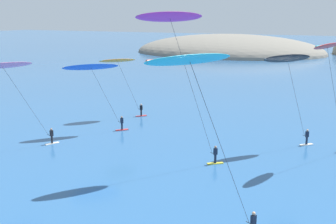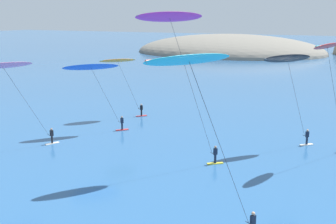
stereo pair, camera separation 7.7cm
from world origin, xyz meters
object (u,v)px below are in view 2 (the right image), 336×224
Objects in this scene: kitesurfer_cyan at (197,80)px; kitesurfer_pink at (6,71)px; kitesurfer_magenta at (173,27)px; kitesurfer_red at (329,58)px; kitesurfer_black at (289,65)px; kitesurfer_blue at (93,71)px; kitesurfer_orange at (120,65)px.

kitesurfer_cyan is 25.78m from kitesurfer_pink.
kitesurfer_magenta is at bearing 121.62° from kitesurfer_cyan.
kitesurfer_pink is 0.82× the size of kitesurfer_red.
kitesurfer_black is 5.08m from kitesurfer_red.
kitesurfer_blue is at bearing -177.27° from kitesurfer_red.
kitesurfer_magenta is at bearing -123.21° from kitesurfer_black.
kitesurfer_black is 22.89m from kitesurfer_cyan.
kitesurfer_black is 22.45m from kitesurfer_orange.
kitesurfer_cyan is at bearing -49.62° from kitesurfer_orange.
kitesurfer_orange is (-22.16, 3.32, -1.41)m from kitesurfer_black.
kitesurfer_pink is (-23.88, -13.52, -0.38)m from kitesurfer_black.
kitesurfer_pink is at bearing -150.48° from kitesurfer_black.
kitesurfer_orange is 0.98× the size of kitesurfer_blue.
kitesurfer_magenta is 13.69m from kitesurfer_black.
kitesurfer_black is at bearing -8.51° from kitesurfer_orange.
kitesurfer_magenta is 14.02m from kitesurfer_red.
kitesurfer_magenta reaches higher than kitesurfer_pink.
kitesurfer_magenta is 21.36m from kitesurfer_orange.
kitesurfer_cyan is (0.08, -22.83, 1.60)m from kitesurfer_black.
kitesurfer_cyan is 20.27m from kitesurfer_red.
kitesurfer_pink reaches higher than kitesurfer_orange.
kitesurfer_black is 1.19× the size of kitesurfer_blue.
kitesurfer_black is at bearing 143.35° from kitesurfer_red.
kitesurfer_cyan is 1.04× the size of kitesurfer_red.
kitesurfer_magenta is at bearing -144.17° from kitesurfer_red.
kitesurfer_blue is at bearing 153.04° from kitesurfer_magenta.
kitesurfer_pink is at bearing 158.75° from kitesurfer_cyan.
kitesurfer_blue is (-20.81, 18.71, -2.90)m from kitesurfer_cyan.
kitesurfer_magenta is 1.68× the size of kitesurfer_blue.
kitesurfer_black is at bearing 90.20° from kitesurfer_cyan.
kitesurfer_cyan reaches higher than kitesurfer_red.
kitesurfer_blue is 24.84m from kitesurfer_red.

